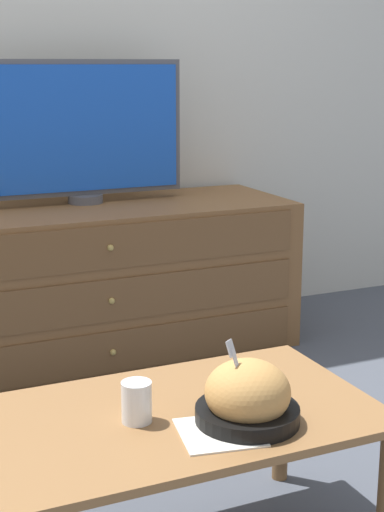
{
  "coord_description": "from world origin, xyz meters",
  "views": [
    {
      "loc": [
        -0.74,
        -3.26,
        1.15
      ],
      "look_at": [
        0.08,
        -1.42,
        0.66
      ],
      "focal_mm": 55.0,
      "sensor_mm": 36.0,
      "label": 1
    }
  ],
  "objects": [
    {
      "name": "napkin",
      "position": [
        -0.06,
        -1.88,
        0.39
      ],
      "size": [
        0.2,
        0.2,
        0.0
      ],
      "color": "silver",
      "rests_on": "coffee_table"
    },
    {
      "name": "coffee_table",
      "position": [
        -0.11,
        -1.75,
        0.33
      ],
      "size": [
        0.93,
        0.55,
        0.38
      ],
      "color": "olive",
      "rests_on": "ground_plane"
    },
    {
      "name": "wall_back",
      "position": [
        0.0,
        0.03,
        1.3
      ],
      "size": [
        12.0,
        0.05,
        2.6
      ],
      "color": "silver",
      "rests_on": "ground_plane"
    },
    {
      "name": "drink_cup",
      "position": [
        -0.2,
        -1.76,
        0.42
      ],
      "size": [
        0.07,
        0.07,
        0.09
      ],
      "color": "beige",
      "rests_on": "coffee_table"
    },
    {
      "name": "takeout_bowl",
      "position": [
        0.02,
        -1.86,
        0.44
      ],
      "size": [
        0.23,
        0.23,
        0.19
      ],
      "color": "black",
      "rests_on": "coffee_table"
    },
    {
      "name": "tv",
      "position": [
        0.15,
        -0.22,
        0.9
      ],
      "size": [
        0.82,
        0.14,
        0.57
      ],
      "color": "#515156",
      "rests_on": "dresser"
    },
    {
      "name": "dresser",
      "position": [
        0.12,
        -0.32,
        0.3
      ],
      "size": [
        1.65,
        0.6,
        0.6
      ],
      "color": "brown",
      "rests_on": "ground_plane"
    },
    {
      "name": "ground_plane",
      "position": [
        0.0,
        0.0,
        0.0
      ],
      "size": [
        12.0,
        12.0,
        0.0
      ],
      "primitive_type": "plane",
      "color": "#474C56"
    }
  ]
}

